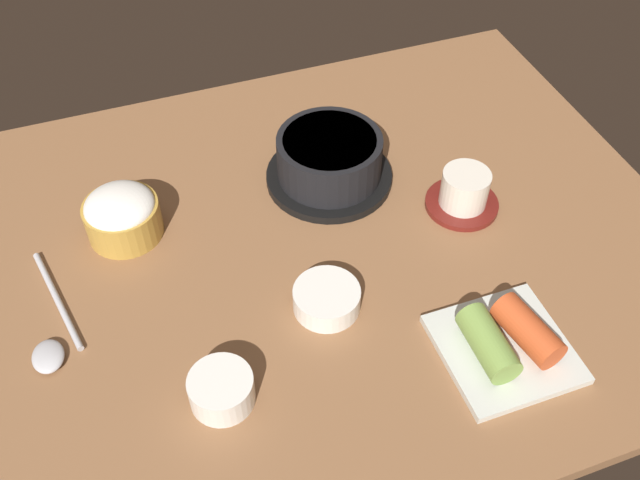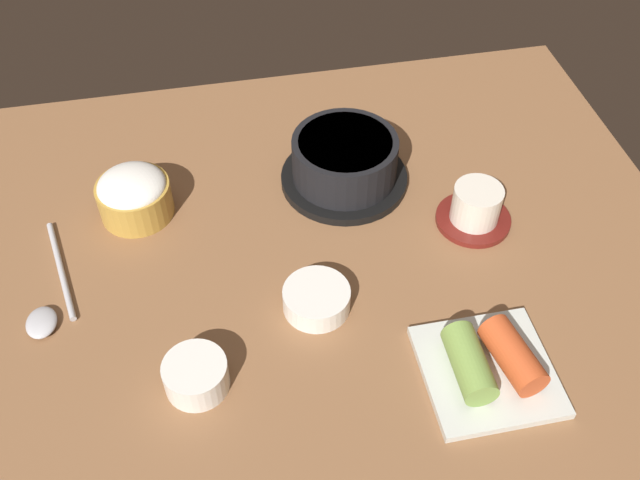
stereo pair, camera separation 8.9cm
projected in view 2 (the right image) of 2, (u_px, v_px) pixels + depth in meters
dining_table at (302, 252)px, 93.46cm from camera, size 100.00×76.00×2.00cm
stone_pot at (345, 162)px, 98.43cm from camera, size 17.69×17.69×7.34cm
rice_bowl at (134, 194)px, 94.46cm from camera, size 9.74×9.74×6.63cm
tea_cup_with_saucer at (476, 209)px, 93.74cm from camera, size 9.95×9.95×5.79cm
banchan_cup_center at (320, 298)px, 85.05cm from camera, size 8.08×8.08×2.93cm
kimchi_plate at (489, 365)px, 78.54cm from camera, size 14.30×14.30×4.80cm
side_bowl_near at (196, 375)px, 77.47cm from camera, size 7.08×7.08×3.70cm
spoon at (48, 304)px, 85.69cm from camera, size 5.74×18.80×1.35cm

